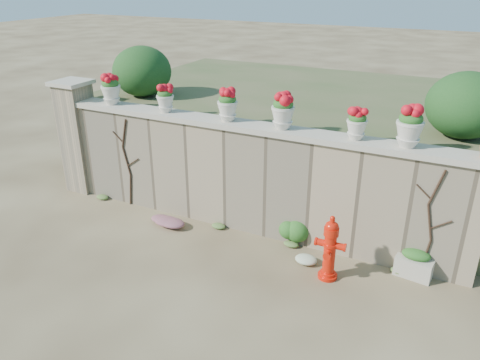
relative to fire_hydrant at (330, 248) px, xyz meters
The scene contains 20 objects.
ground 2.13m from the fire_hydrant, 154.79° to the right, with size 80.00×80.00×0.00m, color #4F3E27.
stone_wall 2.12m from the fire_hydrant, 153.63° to the left, with size 8.00×0.40×2.00m, color gray.
wall_cap 2.55m from the fire_hydrant, 153.63° to the left, with size 8.10×0.52×0.10m, color #B8AF9B.
gate_pillar 6.12m from the fire_hydrant, behind, with size 0.72×0.72×2.48m.
raised_fill 4.55m from the fire_hydrant, 114.31° to the left, with size 9.00×6.00×2.00m, color #384C23.
back_shrub_left 5.84m from the fire_hydrant, 157.24° to the left, with size 1.30×1.30×1.10m, color #143814.
back_shrub_right 3.29m from the fire_hydrant, 54.09° to the left, with size 1.30×1.30×1.10m, color #143814.
vine_left 4.61m from the fire_hydrant, behind, with size 0.60×0.04×1.91m.
vine_right 1.59m from the fire_hydrant, 27.26° to the left, with size 0.60×0.04×1.91m.
fire_hydrant is the anchor object (origin of this frame).
planter_box 1.46m from the fire_hydrant, 28.38° to the left, with size 0.62×0.41×0.48m.
green_shrub 1.15m from the fire_hydrant, 143.05° to the left, with size 0.65×0.58×0.62m, color #1E5119.
magenta_clump 3.36m from the fire_hydrant, behind, with size 0.88×0.59×0.24m, color #B22375.
white_flowers 0.77m from the fire_hydrant, 154.46° to the left, with size 0.48×0.39×0.17m, color white.
urn_pot_0 5.36m from the fire_hydrant, 169.44° to the left, with size 0.39×0.39×0.61m.
urn_pot_1 4.16m from the fire_hydrant, 165.75° to the left, with size 0.33×0.33×0.52m.
urn_pot_2 3.07m from the fire_hydrant, 158.08° to the left, with size 0.37×0.37×0.57m.
urn_pot_3 2.40m from the fire_hydrant, 143.17° to the left, with size 0.40×0.40×0.62m.
urn_pot_4 2.01m from the fire_hydrant, 88.26° to the left, with size 0.33×0.33×0.51m.
urn_pot_5 2.23m from the fire_hydrant, 48.17° to the left, with size 0.41×0.41×0.65m.
Camera 1 is at (3.37, -5.44, 4.56)m, focal length 35.00 mm.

